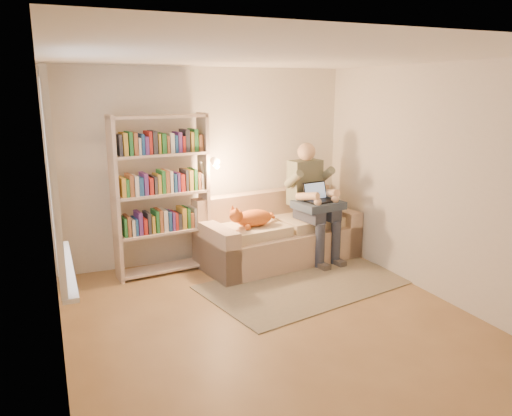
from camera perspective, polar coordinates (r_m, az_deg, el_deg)
name	(u,v)px	position (r m, az deg, el deg)	size (l,w,h in m)	color
floor	(275,324)	(5.19, 2.24, -13.08)	(4.50, 4.50, 0.00)	olive
ceiling	(278,57)	(4.65, 2.54, 16.91)	(4.00, 4.50, 0.02)	white
wall_left	(51,220)	(4.32, -22.38, -1.25)	(0.02, 4.50, 2.60)	silver
wall_right	(440,183)	(5.88, 20.29, 2.65)	(0.02, 4.50, 2.60)	silver
wall_back	(206,166)	(6.82, -5.77, 4.81)	(4.00, 0.02, 2.60)	silver
wall_front	(452,280)	(2.97, 21.51, -7.63)	(4.00, 0.02, 2.60)	silver
window	(56,205)	(4.49, -21.85, 0.34)	(0.12, 1.52, 1.69)	white
sofa	(277,237)	(6.88, 2.42, -3.32)	(2.28, 1.28, 0.92)	#CCAE90
person	(311,195)	(6.87, 6.34, 1.44)	(0.54, 0.77, 1.61)	slate
cat	(249,218)	(6.39, -0.77, -1.18)	(0.74, 0.34, 0.27)	orange
blanket	(322,204)	(6.80, 7.54, 0.40)	(0.60, 0.49, 0.10)	#2D3B4F
laptop	(322,196)	(6.78, 7.51, 1.36)	(0.41, 0.35, 0.32)	black
bookshelf	(162,187)	(6.35, -10.74, 2.34)	(1.37, 0.44, 2.03)	beige
rug	(306,284)	(6.17, 5.78, -8.60)	(2.44, 1.44, 0.01)	gray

